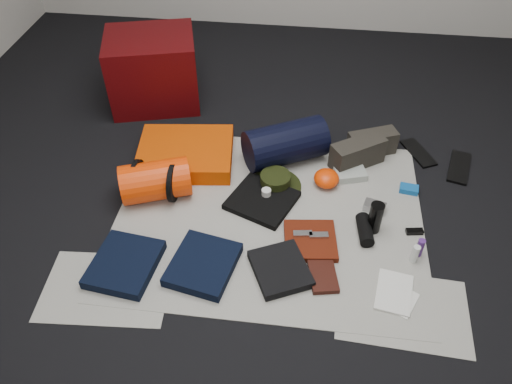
# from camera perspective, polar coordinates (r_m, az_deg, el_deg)

# --- Properties ---
(floor) EXTENTS (4.50, 4.50, 0.02)m
(floor) POSITION_cam_1_polar(r_m,az_deg,el_deg) (2.65, 1.53, -2.91)
(floor) COLOR black
(floor) RESTS_ON ground
(newspaper_mat) EXTENTS (1.60, 1.30, 0.01)m
(newspaper_mat) POSITION_cam_1_polar(r_m,az_deg,el_deg) (2.64, 1.53, -2.72)
(newspaper_mat) COLOR #B4B3A6
(newspaper_mat) RESTS_ON floor
(newspaper_sheet_front_left) EXTENTS (0.61, 0.44, 0.00)m
(newspaper_sheet_front_left) POSITION_cam_1_polar(r_m,az_deg,el_deg) (2.45, -16.69, -10.43)
(newspaper_sheet_front_left) COLOR #B4B3A6
(newspaper_sheet_front_left) RESTS_ON floor
(newspaper_sheet_front_right) EXTENTS (0.60, 0.43, 0.00)m
(newspaper_sheet_front_right) POSITION_cam_1_polar(r_m,az_deg,el_deg) (2.38, 16.38, -12.75)
(newspaper_sheet_front_right) COLOR #B4B3A6
(newspaper_sheet_front_right) RESTS_ON floor
(red_cabinet) EXTENTS (0.66, 0.60, 0.47)m
(red_cabinet) POSITION_cam_1_polar(r_m,az_deg,el_deg) (3.44, -11.68, 13.50)
(red_cabinet) COLOR #440506
(red_cabinet) RESTS_ON floor
(sleeping_pad) EXTENTS (0.59, 0.50, 0.10)m
(sleeping_pad) POSITION_cam_1_polar(r_m,az_deg,el_deg) (2.97, -8.04, 4.38)
(sleeping_pad) COLOR #CD4102
(sleeping_pad) RESTS_ON newspaper_mat
(stuff_sack) EXTENTS (0.42, 0.33, 0.21)m
(stuff_sack) POSITION_cam_1_polar(r_m,az_deg,el_deg) (2.73, -11.42, 1.28)
(stuff_sack) COLOR red
(stuff_sack) RESTS_ON newspaper_mat
(sack_strap_left) EXTENTS (0.02, 0.22, 0.22)m
(sack_strap_left) POSITION_cam_1_polar(r_m,az_deg,el_deg) (2.76, -13.41, 1.45)
(sack_strap_left) COLOR black
(sack_strap_left) RESTS_ON newspaper_mat
(sack_strap_right) EXTENTS (0.02, 0.22, 0.22)m
(sack_strap_right) POSITION_cam_1_polar(r_m,az_deg,el_deg) (2.70, -9.40, 1.12)
(sack_strap_right) COLOR black
(sack_strap_right) RESTS_ON newspaper_mat
(navy_duffel) EXTENTS (0.52, 0.43, 0.24)m
(navy_duffel) POSITION_cam_1_polar(r_m,az_deg,el_deg) (2.90, 3.38, 5.56)
(navy_duffel) COLOR black
(navy_duffel) RESTS_ON newspaper_mat
(boonie_brim) EXTENTS (0.35, 0.35, 0.01)m
(boonie_brim) POSITION_cam_1_polar(r_m,az_deg,el_deg) (2.80, 2.21, 0.72)
(boonie_brim) COLOR black
(boonie_brim) RESTS_ON newspaper_mat
(boonie_crown) EXTENTS (0.17, 0.17, 0.08)m
(boonie_crown) POSITION_cam_1_polar(r_m,az_deg,el_deg) (2.77, 2.23, 1.35)
(boonie_crown) COLOR black
(boonie_crown) RESTS_ON boonie_brim
(hiking_boot_left) EXTENTS (0.33, 0.28, 0.16)m
(hiking_boot_left) POSITION_cam_1_polar(r_m,az_deg,el_deg) (2.95, 11.54, 4.35)
(hiking_boot_left) COLOR #2D2A23
(hiking_boot_left) RESTS_ON newspaper_mat
(hiking_boot_right) EXTENTS (0.31, 0.21, 0.14)m
(hiking_boot_right) POSITION_cam_1_polar(r_m,az_deg,el_deg) (3.06, 13.13, 5.49)
(hiking_boot_right) COLOR #2D2A23
(hiking_boot_right) RESTS_ON newspaper_mat
(flip_flop_left) EXTENTS (0.21, 0.28, 0.01)m
(flip_flop_left) POSITION_cam_1_polar(r_m,az_deg,el_deg) (3.18, 18.05, 4.29)
(flip_flop_left) COLOR black
(flip_flop_left) RESTS_ON floor
(flip_flop_right) EXTENTS (0.18, 0.31, 0.02)m
(flip_flop_right) POSITION_cam_1_polar(r_m,az_deg,el_deg) (3.15, 22.19, 2.64)
(flip_flop_right) COLOR black
(flip_flop_right) RESTS_ON floor
(trousers_navy_a) EXTENTS (0.33, 0.37, 0.05)m
(trousers_navy_a) POSITION_cam_1_polar(r_m,az_deg,el_deg) (2.48, -14.78, -7.96)
(trousers_navy_a) COLOR black
(trousers_navy_a) RESTS_ON newspaper_mat
(trousers_navy_b) EXTENTS (0.35, 0.38, 0.05)m
(trousers_navy_b) POSITION_cam_1_polar(r_m,az_deg,el_deg) (2.41, -6.06, -8.23)
(trousers_navy_b) COLOR black
(trousers_navy_b) RESTS_ON newspaper_mat
(trousers_charcoal) EXTENTS (0.34, 0.36, 0.04)m
(trousers_charcoal) POSITION_cam_1_polar(r_m,az_deg,el_deg) (2.38, 2.80, -8.79)
(trousers_charcoal) COLOR black
(trousers_charcoal) RESTS_ON newspaper_mat
(black_tshirt) EXTENTS (0.42, 0.41, 0.03)m
(black_tshirt) POSITION_cam_1_polar(r_m,az_deg,el_deg) (2.70, 0.69, -0.94)
(black_tshirt) COLOR black
(black_tshirt) RESTS_ON newspaper_mat
(red_shirt) EXTENTS (0.28, 0.28, 0.03)m
(red_shirt) POSITION_cam_1_polar(r_m,az_deg,el_deg) (2.51, 6.22, -5.54)
(red_shirt) COLOR #511608
(red_shirt) RESTS_ON newspaper_mat
(orange_stuff_sack) EXTENTS (0.17, 0.17, 0.09)m
(orange_stuff_sack) POSITION_cam_1_polar(r_m,az_deg,el_deg) (2.81, 8.05, 1.54)
(orange_stuff_sack) COLOR red
(orange_stuff_sack) RESTS_ON newspaper_mat
(first_aid_pouch) EXTENTS (0.20, 0.17, 0.04)m
(first_aid_pouch) POSITION_cam_1_polar(r_m,az_deg,el_deg) (2.90, 10.70, 2.14)
(first_aid_pouch) COLOR #959C94
(first_aid_pouch) RESTS_ON newspaper_mat
(water_bottle) EXTENTS (0.08, 0.08, 0.18)m
(water_bottle) POSITION_cam_1_polar(r_m,az_deg,el_deg) (2.58, 13.48, -2.86)
(water_bottle) COLOR black
(water_bottle) RESTS_ON newspaper_mat
(speaker) EXTENTS (0.09, 0.19, 0.07)m
(speaker) POSITION_cam_1_polar(r_m,az_deg,el_deg) (2.58, 12.33, -4.24)
(speaker) COLOR black
(speaker) RESTS_ON newspaper_mat
(compact_camera) EXTENTS (0.13, 0.10, 0.04)m
(compact_camera) POSITION_cam_1_polar(r_m,az_deg,el_deg) (2.73, 13.39, -1.66)
(compact_camera) COLOR #AAAAAF
(compact_camera) RESTS_ON newspaper_mat
(cyan_case) EXTENTS (0.11, 0.08, 0.03)m
(cyan_case) POSITION_cam_1_polar(r_m,az_deg,el_deg) (2.89, 17.07, 0.32)
(cyan_case) COLOR #0F5298
(cyan_case) RESTS_ON newspaper_mat
(toiletry_purple) EXTENTS (0.04, 0.04, 0.10)m
(toiletry_purple) POSITION_cam_1_polar(r_m,az_deg,el_deg) (2.55, 18.22, -6.06)
(toiletry_purple) COLOR #48226E
(toiletry_purple) RESTS_ON newspaper_mat
(toiletry_clear) EXTENTS (0.04, 0.04, 0.10)m
(toiletry_clear) POSITION_cam_1_polar(r_m,az_deg,el_deg) (2.52, 17.72, -6.76)
(toiletry_clear) COLOR silver
(toiletry_clear) RESTS_ON newspaper_mat
(paperback_book) EXTENTS (0.16, 0.21, 0.03)m
(paperback_book) POSITION_cam_1_polar(r_m,az_deg,el_deg) (2.39, 7.67, -9.49)
(paperback_book) COLOR black
(paperback_book) RESTS_ON newspaper_mat
(map_booklet) EXTENTS (0.19, 0.25, 0.01)m
(map_booklet) POSITION_cam_1_polar(r_m,az_deg,el_deg) (2.41, 15.50, -10.98)
(map_booklet) COLOR silver
(map_booklet) RESTS_ON newspaper_mat
(map_printout) EXTENTS (0.18, 0.20, 0.01)m
(map_printout) POSITION_cam_1_polar(r_m,az_deg,el_deg) (2.39, 16.22, -11.84)
(map_printout) COLOR silver
(map_printout) RESTS_ON newspaper_mat
(sunglasses) EXTENTS (0.09, 0.05, 0.02)m
(sunglasses) POSITION_cam_1_polar(r_m,az_deg,el_deg) (2.67, 17.66, -4.32)
(sunglasses) COLOR black
(sunglasses) RESTS_ON newspaper_mat
(key_cluster) EXTENTS (0.07, 0.07, 0.01)m
(key_cluster) POSITION_cam_1_polar(r_m,az_deg,el_deg) (2.47, -17.32, -9.67)
(key_cluster) COLOR #AAAAAF
(key_cluster) RESTS_ON newspaper_mat
(tape_roll) EXTENTS (0.05, 0.05, 0.04)m
(tape_roll) POSITION_cam_1_polar(r_m,az_deg,el_deg) (2.69, 1.19, -0.03)
(tape_roll) COLOR beige
(tape_roll) RESTS_ON black_tshirt
(energy_bar_a) EXTENTS (0.10, 0.05, 0.01)m
(energy_bar_a) POSITION_cam_1_polar(r_m,az_deg,el_deg) (2.51, 5.37, -4.76)
(energy_bar_a) COLOR #AAAAAF
(energy_bar_a) RESTS_ON red_shirt
(energy_bar_b) EXTENTS (0.10, 0.05, 0.01)m
(energy_bar_b) POSITION_cam_1_polar(r_m,az_deg,el_deg) (2.51, 7.19, -4.91)
(energy_bar_b) COLOR #AAAAAF
(energy_bar_b) RESTS_ON red_shirt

